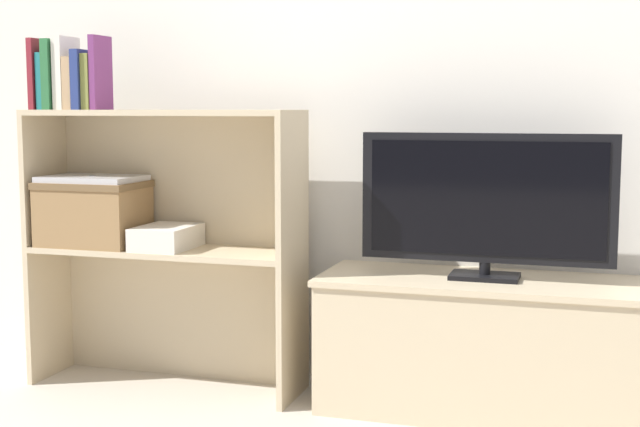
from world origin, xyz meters
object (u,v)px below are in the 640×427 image
(tv_stand, at_px, (483,346))
(book_tan, at_px, (76,84))
(book_navy, at_px, (85,80))
(magazine_stack, at_px, (167,237))
(book_teal, at_px, (50,82))
(storage_basket_left, at_px, (94,210))
(laptop, at_px, (93,179))
(book_plum, at_px, (101,73))
(book_maroon, at_px, (42,75))
(book_ivory, at_px, (66,73))
(book_forest, at_px, (57,75))
(tv, at_px, (486,201))
(book_olive, at_px, (94,82))

(tv_stand, bearing_deg, book_tan, -175.91)
(book_tan, xyz_separation_m, book_navy, (0.04, 0.00, 0.01))
(magazine_stack, bearing_deg, book_teal, -175.36)
(book_navy, distance_m, storage_basket_left, 0.47)
(book_teal, xyz_separation_m, laptop, (0.14, 0.03, -0.35))
(book_tan, height_order, book_plum, book_plum)
(book_maroon, relative_size, book_ivory, 0.98)
(book_tan, height_order, magazine_stack, book_tan)
(book_forest, bearing_deg, laptop, 14.66)
(magazine_stack, bearing_deg, book_tan, -173.82)
(book_teal, bearing_deg, book_plum, 0.00)
(book_forest, height_order, laptop, book_forest)
(tv_stand, bearing_deg, tv, -90.00)
(book_tan, relative_size, book_navy, 0.88)
(book_teal, bearing_deg, book_maroon, 180.00)
(tv_stand, distance_m, book_forest, 1.75)
(book_tan, distance_m, book_navy, 0.04)
(book_forest, distance_m, book_olive, 0.15)
(laptop, bearing_deg, tv_stand, 2.96)
(book_tan, xyz_separation_m, book_olive, (0.07, 0.00, 0.01))
(book_navy, relative_size, book_olive, 1.07)
(tv_stand, height_order, tv, tv)
(tv_stand, xyz_separation_m, laptop, (-1.39, -0.07, 0.52))
(book_forest, bearing_deg, storage_basket_left, 14.66)
(book_maroon, distance_m, storage_basket_left, 0.52)
(book_navy, bearing_deg, book_forest, 180.00)
(book_maroon, distance_m, book_teal, 0.04)
(book_forest, distance_m, book_tan, 0.08)
(book_navy, height_order, storage_basket_left, book_navy)
(book_teal, distance_m, laptop, 0.38)
(tv, xyz_separation_m, book_tan, (-1.43, -0.10, 0.38))
(tv, height_order, book_olive, book_olive)
(book_olive, bearing_deg, book_plum, 0.00)
(book_forest, bearing_deg, book_ivory, 0.00)
(book_olive, bearing_deg, book_forest, 180.00)
(book_teal, relative_size, book_forest, 0.81)
(tv, xyz_separation_m, book_olive, (-1.36, -0.10, 0.39))
(storage_basket_left, bearing_deg, laptop, -14.04)
(book_ivory, bearing_deg, book_navy, 0.00)
(book_maroon, relative_size, magazine_stack, 1.00)
(book_ivory, bearing_deg, magazine_stack, 5.53)
(book_teal, distance_m, storage_basket_left, 0.48)
(book_plum, height_order, laptop, book_plum)
(book_plum, height_order, magazine_stack, book_plum)
(tv, relative_size, magazine_stack, 3.25)
(book_ivory, relative_size, storage_basket_left, 0.71)
(book_ivory, relative_size, book_navy, 1.23)
(book_maroon, height_order, magazine_stack, book_maroon)
(book_forest, height_order, book_olive, book_forest)
(magazine_stack, bearing_deg, book_navy, -173.00)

